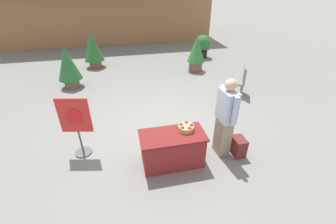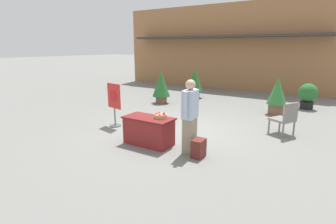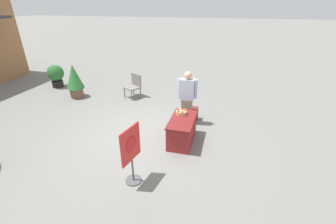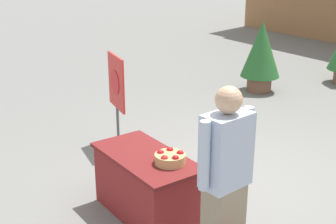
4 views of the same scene
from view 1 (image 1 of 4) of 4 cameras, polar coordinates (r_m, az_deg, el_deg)
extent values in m
plane|color=slate|center=(5.74, -1.68, -4.15)|extent=(120.00, 120.00, 0.00)
cube|color=maroon|center=(4.58, 1.10, -9.52)|extent=(1.20, 0.61, 0.67)
cube|color=maroon|center=(4.36, 1.15, -5.98)|extent=(1.28, 0.65, 0.04)
cylinder|color=tan|center=(4.46, 4.59, -4.00)|extent=(0.31, 0.31, 0.10)
sphere|color=#A30F14|center=(4.45, 5.96, -3.49)|extent=(0.08, 0.08, 0.08)
sphere|color=red|center=(4.52, 4.68, -2.81)|extent=(0.08, 0.08, 0.08)
sphere|color=red|center=(4.46, 3.31, -3.29)|extent=(0.08, 0.08, 0.08)
sphere|color=red|center=(4.37, 3.67, -4.14)|extent=(0.08, 0.08, 0.08)
sphere|color=red|center=(4.37, 5.49, -4.23)|extent=(0.08, 0.08, 0.08)
cube|color=gray|center=(4.92, 13.70, -6.03)|extent=(0.27, 0.36, 0.83)
cube|color=silver|center=(4.52, 14.86, 1.50)|extent=(0.29, 0.44, 0.65)
sphere|color=tan|center=(4.33, 15.66, 6.65)|extent=(0.23, 0.23, 0.23)
cylinder|color=silver|center=(4.32, 16.61, 0.15)|extent=(0.09, 0.09, 0.60)
cylinder|color=silver|center=(4.70, 13.34, 3.29)|extent=(0.09, 0.09, 0.60)
cube|color=maroon|center=(5.08, 17.42, -8.34)|extent=(0.24, 0.34, 0.42)
cylinder|color=#4C4C51|center=(5.34, -20.63, -9.53)|extent=(0.36, 0.36, 0.03)
cylinder|color=#4C4C51|center=(5.16, -21.22, -7.07)|extent=(0.04, 0.04, 0.55)
cube|color=red|center=(4.81, -22.70, -0.87)|extent=(0.63, 0.16, 0.77)
cylinder|color=red|center=(4.79, -22.77, -1.00)|extent=(0.35, 0.08, 0.35)
cylinder|color=gray|center=(7.45, 14.63, 5.39)|extent=(0.05, 0.05, 0.40)
cylinder|color=gray|center=(7.88, 14.81, 6.81)|extent=(0.05, 0.05, 0.40)
cylinder|color=gray|center=(7.47, 18.21, 4.87)|extent=(0.05, 0.05, 0.40)
cylinder|color=gray|center=(7.90, 18.21, 6.32)|extent=(0.05, 0.05, 0.40)
cube|color=gray|center=(7.58, 16.72, 7.42)|extent=(0.74, 0.74, 0.06)
cube|color=gray|center=(7.49, 18.92, 9.07)|extent=(0.31, 0.51, 0.49)
cylinder|color=brown|center=(10.17, -17.94, 11.61)|extent=(0.49, 0.49, 0.31)
cone|color=#28662D|center=(9.96, -18.63, 15.49)|extent=(0.80, 0.80, 1.13)
cylinder|color=brown|center=(9.34, 6.99, 11.49)|extent=(0.53, 0.53, 0.40)
cone|color=#337A38|center=(9.13, 7.27, 15.54)|extent=(0.69, 0.69, 0.97)
cylinder|color=black|center=(11.12, 8.58, 14.35)|extent=(0.49, 0.49, 0.30)
sphere|color=#28662D|center=(10.98, 8.80, 16.91)|extent=(0.72, 0.72, 0.72)
cylinder|color=brown|center=(8.52, -23.19, 6.83)|extent=(0.49, 0.49, 0.31)
cone|color=#28662D|center=(8.28, -24.20, 11.23)|extent=(0.78, 0.78, 1.09)
camera|label=2|loc=(5.04, 91.39, -12.93)|focal=28.00mm
camera|label=3|loc=(5.05, -78.34, 9.84)|focal=24.00mm
camera|label=4|loc=(4.72, 65.71, 6.64)|focal=50.00mm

